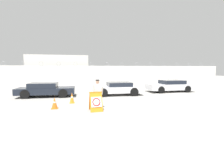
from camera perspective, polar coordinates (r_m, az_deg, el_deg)
ground_plane at (r=10.98m, az=-0.30°, el=-7.21°), size 90.00×90.00×0.00m
perimeter_wall at (r=21.78m, az=-6.61°, el=2.42°), size 36.00×0.30×3.14m
building_block at (r=27.31m, az=-16.71°, el=4.22°), size 7.85×7.95×4.08m
barricade_sign at (r=9.70m, az=-5.30°, el=-5.69°), size 0.72×0.79×1.07m
security_guard at (r=10.25m, az=-4.73°, el=-2.81°), size 0.62×0.37×1.69m
traffic_cone_near at (r=10.76m, az=-18.24°, el=-5.94°), size 0.39×0.39×0.67m
traffic_cone_mid at (r=12.14m, az=-12.94°, el=-4.44°), size 0.34×0.34×0.72m
parked_car_front_coupe at (r=15.55m, az=-20.83°, el=-1.67°), size 4.67×2.11×1.16m
parked_car_rear_sedan at (r=15.41m, az=1.76°, el=-1.42°), size 4.32×2.04×1.14m
parked_car_far_side at (r=18.57m, az=18.48°, el=-0.56°), size 4.61×1.94×1.17m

